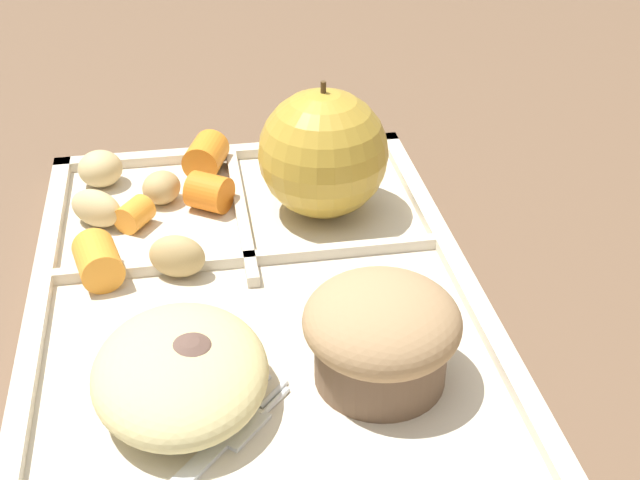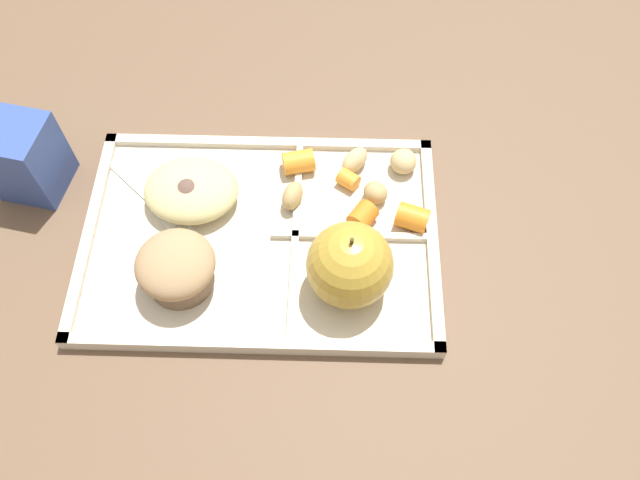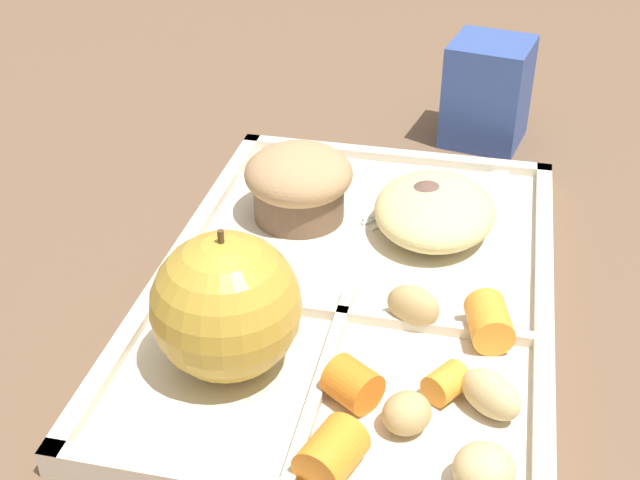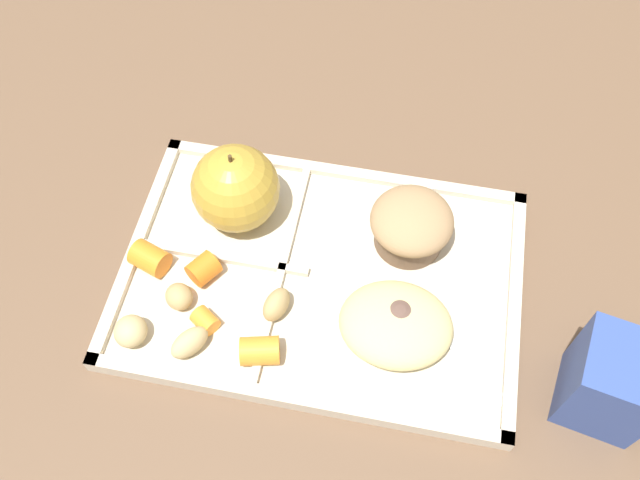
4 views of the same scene
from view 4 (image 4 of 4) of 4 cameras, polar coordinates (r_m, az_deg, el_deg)
name	(u,v)px [view 4 (image 4 of 4)]	position (r m, az deg, el deg)	size (l,w,h in m)	color
ground	(321,281)	(0.68, 0.05, -3.42)	(6.00, 6.00, 0.00)	brown
lunch_tray	(319,278)	(0.68, -0.06, -3.16)	(0.38, 0.26, 0.02)	beige
green_apple	(235,188)	(0.68, -6.98, 4.24)	(0.09, 0.09, 0.09)	#B79333
bran_muffin	(411,225)	(0.67, 7.51, 1.24)	(0.08, 0.08, 0.06)	brown
carrot_slice_near_corner	(260,351)	(0.63, -4.98, -9.09)	(0.03, 0.03, 0.03)	orange
carrot_slice_tilted	(203,269)	(0.67, -9.58, -2.36)	(0.03, 0.03, 0.03)	orange
carrot_slice_diagonal	(150,258)	(0.69, -13.84, -1.48)	(0.03, 0.03, 0.03)	orange
carrot_slice_small	(205,321)	(0.65, -9.44, -6.57)	(0.02, 0.02, 0.02)	orange
potato_chunk_small	(190,343)	(0.64, -10.70, -8.30)	(0.04, 0.02, 0.03)	tan
potato_chunk_golden	(131,331)	(0.66, -15.34, -7.26)	(0.03, 0.03, 0.03)	tan
potato_chunk_browned	(276,304)	(0.64, -3.61, -5.32)	(0.03, 0.02, 0.03)	tan
potato_chunk_large	(179,297)	(0.66, -11.54, -4.59)	(0.03, 0.03, 0.02)	tan
egg_noodle_pile	(396,325)	(0.63, 6.27, -6.94)	(0.10, 0.09, 0.04)	#D6C684
meatball_center	(389,308)	(0.64, 5.74, -5.58)	(0.03, 0.03, 0.03)	brown
meatball_back	(398,318)	(0.63, 6.48, -6.44)	(0.04, 0.04, 0.04)	brown
plastic_fork	(445,336)	(0.65, 10.26, -7.83)	(0.12, 0.12, 0.00)	silver
milk_carton	(611,382)	(0.64, 22.87, -10.75)	(0.07, 0.07, 0.09)	#334C99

